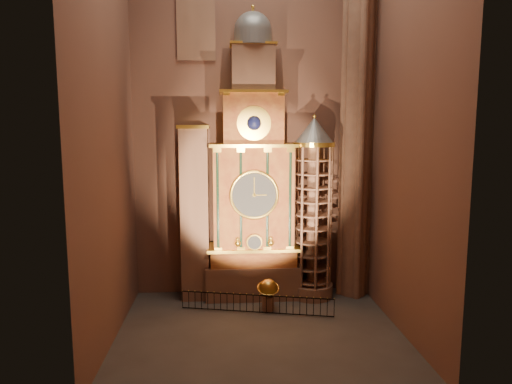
{
  "coord_description": "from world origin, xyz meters",
  "views": [
    {
      "loc": [
        -1.74,
        -21.34,
        9.96
      ],
      "look_at": [
        0.03,
        3.0,
        6.6
      ],
      "focal_mm": 32.0,
      "sensor_mm": 36.0,
      "label": 1
    }
  ],
  "objects": [
    {
      "name": "gothic_pier",
      "position": [
        6.1,
        5.0,
        11.0
      ],
      "size": [
        2.04,
        2.04,
        22.0
      ],
      "color": "#8C634C",
      "rests_on": "floor"
    },
    {
      "name": "wall_back",
      "position": [
        0.0,
        6.0,
        11.0
      ],
      "size": [
        22.0,
        0.0,
        22.0
      ],
      "primitive_type": "plane",
      "rotation": [
        1.57,
        0.0,
        0.0
      ],
      "color": "brown",
      "rests_on": "floor"
    },
    {
      "name": "wall_left",
      "position": [
        -7.0,
        0.0,
        11.0
      ],
      "size": [
        0.0,
        22.0,
        22.0
      ],
      "primitive_type": "plane",
      "rotation": [
        1.57,
        0.0,
        1.57
      ],
      "color": "brown",
      "rests_on": "floor"
    },
    {
      "name": "portrait_tower",
      "position": [
        -3.4,
        4.98,
        5.15
      ],
      "size": [
        1.8,
        1.6,
        10.2
      ],
      "color": "#8C634C",
      "rests_on": "floor"
    },
    {
      "name": "floor",
      "position": [
        0.0,
        0.0,
        0.0
      ],
      "size": [
        14.0,
        14.0,
        0.0
      ],
      "primitive_type": "plane",
      "color": "#383330",
      "rests_on": "ground"
    },
    {
      "name": "stained_glass_window",
      "position": [
        -3.2,
        5.92,
        16.5
      ],
      "size": [
        2.2,
        0.14,
        5.2
      ],
      "color": "navy",
      "rests_on": "wall_back"
    },
    {
      "name": "celestial_globe",
      "position": [
        0.69,
        2.76,
        1.06
      ],
      "size": [
        1.23,
        1.16,
        1.78
      ],
      "color": "#8C634C",
      "rests_on": "floor"
    },
    {
      "name": "iron_railing",
      "position": [
        0.0,
        2.32,
        0.55
      ],
      "size": [
        8.15,
        1.9,
        1.01
      ],
      "color": "black",
      "rests_on": "floor"
    },
    {
      "name": "stair_turret",
      "position": [
        3.5,
        4.7,
        5.27
      ],
      "size": [
        2.5,
        2.5,
        10.8
      ],
      "color": "#8C634C",
      "rests_on": "floor"
    },
    {
      "name": "astronomical_clock",
      "position": [
        0.0,
        4.96,
        6.68
      ],
      "size": [
        5.6,
        2.41,
        16.7
      ],
      "color": "#8C634C",
      "rests_on": "floor"
    },
    {
      "name": "wall_right",
      "position": [
        7.0,
        0.0,
        11.0
      ],
      "size": [
        0.0,
        22.0,
        22.0
      ],
      "primitive_type": "plane",
      "rotation": [
        1.57,
        0.0,
        -1.57
      ],
      "color": "brown",
      "rests_on": "floor"
    }
  ]
}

